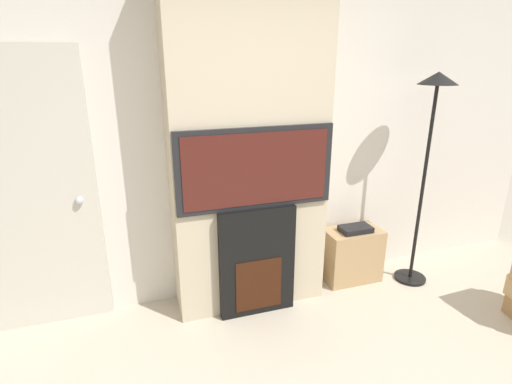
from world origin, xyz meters
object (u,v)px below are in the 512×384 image
object	(u,v)px
media_stand	(352,254)
television	(256,168)
floor_lamp	(432,125)
fireplace	(256,261)

from	to	relation	value
media_stand	television	bearing A→B (deg)	-169.24
television	floor_lamp	bearing A→B (deg)	-0.01
fireplace	media_stand	world-z (taller)	fireplace
floor_lamp	media_stand	size ratio (longest dim) A/B	3.44
fireplace	floor_lamp	size ratio (longest dim) A/B	0.48
fireplace	floor_lamp	world-z (taller)	floor_lamp
floor_lamp	media_stand	bearing A→B (deg)	160.46
fireplace	media_stand	distance (m)	1.02
floor_lamp	media_stand	world-z (taller)	floor_lamp
television	floor_lamp	distance (m)	1.54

